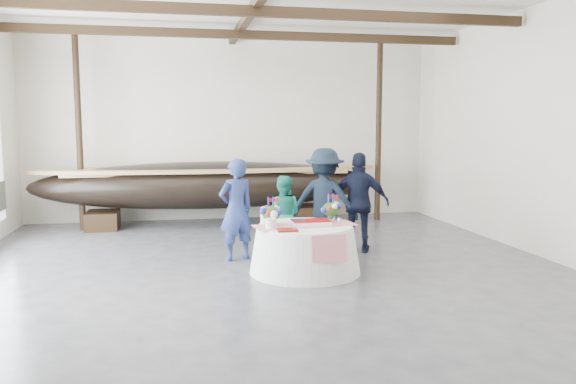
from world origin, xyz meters
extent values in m
cube|color=#3D3D42|center=(0.00, 0.00, 0.00)|extent=(10.00, 12.00, 0.01)
cube|color=silver|center=(0.00, 6.00, 2.25)|extent=(10.00, 0.02, 4.50)
cube|color=silver|center=(0.00, -6.00, 2.25)|extent=(10.00, 0.02, 4.50)
cube|color=silver|center=(5.00, 0.00, 2.25)|extent=(0.02, 12.00, 4.50)
cube|color=black|center=(0.00, 1.50, 4.25)|extent=(9.80, 0.12, 0.18)
cube|color=black|center=(0.00, 4.00, 4.25)|extent=(9.80, 0.12, 0.18)
cylinder|color=black|center=(-3.50, 5.04, 2.25)|extent=(0.14, 0.14, 4.50)
cylinder|color=black|center=(3.50, 5.04, 2.25)|extent=(0.14, 0.14, 4.50)
cube|color=black|center=(-3.07, 5.04, 0.20)|extent=(0.70, 0.90, 0.40)
cube|color=black|center=(1.75, 5.04, 0.20)|extent=(0.70, 0.90, 0.40)
ellipsoid|color=black|center=(-0.66, 5.04, 0.95)|extent=(8.04, 1.61, 1.11)
cube|color=#9E7A4C|center=(-0.66, 5.04, 1.26)|extent=(6.43, 1.05, 0.06)
cone|color=silver|center=(0.61, 0.49, 0.37)|extent=(1.78, 1.78, 0.74)
cylinder|color=silver|center=(0.61, 0.49, 0.75)|extent=(1.51, 1.51, 0.04)
cube|color=red|center=(0.61, 0.49, 0.77)|extent=(1.70, 0.75, 0.01)
cube|color=white|center=(0.70, 0.49, 0.80)|extent=(0.60, 0.40, 0.07)
cylinder|color=white|center=(0.03, 0.34, 0.84)|extent=(0.18, 0.18, 0.15)
cylinder|color=white|center=(0.03, 0.81, 0.88)|extent=(0.18, 0.18, 0.23)
cube|color=maroon|center=(0.24, 0.07, 0.78)|extent=(0.30, 0.24, 0.03)
cone|color=silver|center=(1.14, 0.37, 0.83)|extent=(0.09, 0.09, 0.12)
imported|color=navy|center=(-0.38, 1.55, 0.89)|extent=(0.76, 0.64, 1.78)
imported|color=#1B8D73|center=(0.50, 1.86, 0.72)|extent=(0.84, 0.75, 1.44)
imported|color=black|center=(1.29, 1.87, 0.97)|extent=(1.43, 1.16, 1.93)
imported|color=black|center=(1.92, 1.71, 0.93)|extent=(1.18, 0.84, 1.86)
camera|label=1|loc=(-1.37, -8.11, 2.37)|focal=35.00mm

